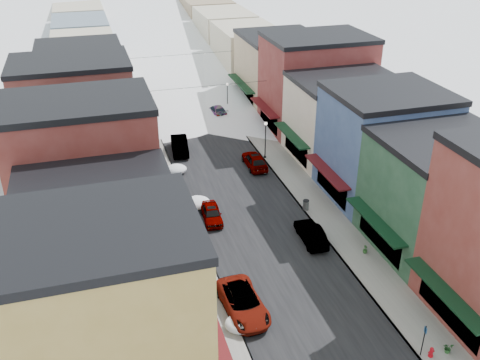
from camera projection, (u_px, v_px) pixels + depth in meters
road at (173, 87)px, 82.20m from camera, size 10.00×160.00×0.01m
sidewalk_left at (130, 90)px, 80.51m from camera, size 3.20×160.00×0.15m
sidewalk_right at (215, 83)px, 83.83m from camera, size 3.20×160.00×0.15m
curb_left at (140, 90)px, 80.90m from camera, size 0.10×160.00×0.15m
curb_right at (205, 84)px, 83.44m from camera, size 0.10×160.00×0.15m
bldg_l_yellow at (108, 315)px, 28.66m from camera, size 11.30×8.70×11.50m
bldg_l_cream at (101, 244)px, 36.34m from camera, size 11.30×8.20×9.50m
bldg_l_brick_near at (86, 174)px, 42.31m from camera, size 12.30×8.20×12.50m
bldg_l_grayblue at (90, 151)px, 50.47m from camera, size 11.30×9.20×9.00m
bldg_l_brick_far at (76, 110)px, 57.40m from camera, size 13.30×9.20×11.00m
bldg_l_tan at (83, 86)px, 66.38m from camera, size 11.30×11.20×10.00m
bldg_r_green at (440, 194)px, 42.54m from camera, size 11.30×9.20×9.50m
bldg_r_blue at (383, 144)px, 49.95m from camera, size 11.30×9.20×10.50m
bldg_r_cream at (344, 118)px, 58.07m from camera, size 12.30×9.20×9.00m
bldg_r_brick_far at (316, 82)px, 65.26m from camera, size 13.30×9.20×11.50m
bldg_r_tan at (279, 69)px, 73.97m from camera, size 11.30×11.20×9.50m
distant_blocks at (150, 30)px, 99.89m from camera, size 34.00×55.00×8.00m
overhead_cables at (188, 69)px, 68.71m from camera, size 16.40×15.04×0.04m
car_white_suv at (243, 303)px, 36.98m from camera, size 2.87×5.77×1.57m
car_silver_sedan at (212, 214)px, 47.66m from camera, size 1.97×4.17×1.38m
car_dark_hatch at (180, 145)px, 60.58m from camera, size 2.33×5.26×1.68m
car_silver_wagon at (155, 101)px, 73.86m from camera, size 2.39×5.80×1.68m
car_green_sedan at (311, 233)px, 44.72m from camera, size 1.80×4.60×1.49m
car_gray_suv at (255, 160)px, 57.19m from camera, size 2.00×4.79×1.62m
car_black_sedan at (217, 110)px, 71.24m from camera, size 2.25×4.74×1.33m
car_lane_silver at (168, 93)px, 77.00m from camera, size 2.30×4.90×1.62m
car_lane_white at (177, 73)px, 86.03m from camera, size 2.71×5.77×1.60m
fire_hydrant at (431, 352)px, 33.31m from camera, size 0.42×0.32×0.72m
parking_sign at (424, 338)px, 32.91m from camera, size 0.08×0.32×2.39m
trash_can at (306, 205)px, 49.13m from camera, size 0.57×0.57×0.97m
streetlamp_near at (265, 135)px, 58.17m from camera, size 0.35×0.35×4.18m
streetlamp_far at (227, 93)px, 71.48m from camera, size 0.32×0.32×3.85m
planter_near at (448, 348)px, 33.61m from camera, size 0.73×0.67×0.67m
planter_far at (365, 249)px, 43.13m from camera, size 0.53×0.53×0.68m
snow_pile_near at (241, 322)px, 35.73m from camera, size 2.22×2.57×0.94m
snow_pile_mid at (197, 202)px, 49.84m from camera, size 2.43×2.70×1.03m
snow_pile_far at (176, 169)px, 56.07m from camera, size 2.27×2.59×0.96m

